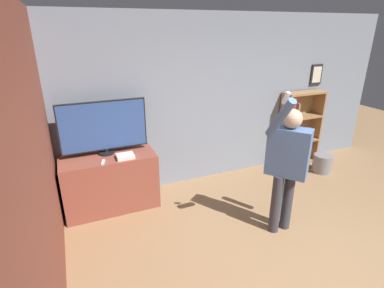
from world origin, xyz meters
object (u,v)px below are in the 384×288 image
object	(u,v)px
television	(104,127)
waste_bin	(322,163)
game_console	(125,156)
bookshelf	(296,131)
person	(287,160)

from	to	relation	value
television	waste_bin	bearing A→B (deg)	-6.80
television	waste_bin	distance (m)	3.86
game_console	bookshelf	world-z (taller)	bookshelf
television	bookshelf	size ratio (longest dim) A/B	0.84
bookshelf	person	distance (m)	2.22
bookshelf	person	size ratio (longest dim) A/B	0.74
television	game_console	distance (m)	0.50
television	waste_bin	world-z (taller)	television
television	game_console	xyz separation A→B (m)	(0.21, -0.26, -0.36)
bookshelf	waste_bin	bearing A→B (deg)	-64.64
person	waste_bin	distance (m)	2.23
waste_bin	person	bearing A→B (deg)	-149.45
waste_bin	television	bearing A→B (deg)	173.20
game_console	person	size ratio (longest dim) A/B	0.13
game_console	bookshelf	xyz separation A→B (m)	(3.24, 0.33, -0.17)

